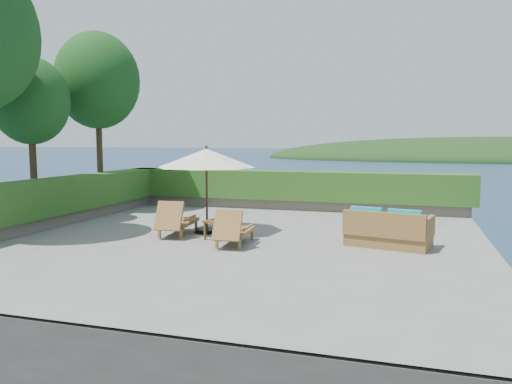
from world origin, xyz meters
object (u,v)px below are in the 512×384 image
(patio_umbrella, at_px, (206,159))
(lounge_right, at_px, (233,230))
(lounge_left, at_px, (176,220))
(side_table, at_px, (215,224))
(wicker_loveseat, at_px, (388,231))

(patio_umbrella, xyz_separation_m, lounge_right, (1.22, -1.34, -1.58))
(patio_umbrella, distance_m, lounge_left, 1.77)
(lounge_left, distance_m, side_table, 1.16)
(lounge_left, height_order, side_table, lounge_left)
(patio_umbrella, distance_m, lounge_right, 2.40)
(patio_umbrella, distance_m, wicker_loveseat, 4.93)
(lounge_left, bearing_deg, side_table, -16.13)
(patio_umbrella, relative_size, side_table, 5.41)
(lounge_left, bearing_deg, wicker_loveseat, -4.06)
(side_table, height_order, wicker_loveseat, wicker_loveseat)
(side_table, bearing_deg, lounge_right, -37.78)
(lounge_right, bearing_deg, lounge_left, 154.80)
(lounge_left, bearing_deg, lounge_right, -27.72)
(side_table, distance_m, wicker_loveseat, 4.11)
(lounge_right, bearing_deg, wicker_loveseat, 11.18)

